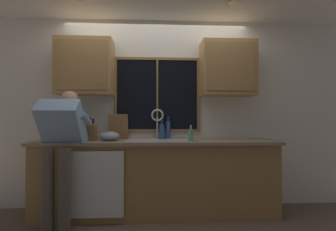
# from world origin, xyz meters

# --- Properties ---
(back_wall) EXTENTS (5.33, 0.12, 2.55)m
(back_wall) POSITION_xyz_m (0.00, 0.06, 1.27)
(back_wall) COLOR silver
(back_wall) RESTS_ON floor
(ceiling_downlight_right) EXTENTS (0.14, 0.14, 0.01)m
(ceiling_downlight_right) POSITION_xyz_m (0.88, -0.60, 2.54)
(ceiling_downlight_right) COLOR #FFEAB2
(window_glass) EXTENTS (1.10, 0.02, 0.95)m
(window_glass) POSITION_xyz_m (0.01, -0.01, 1.52)
(window_glass) COLOR black
(window_frame_top) EXTENTS (1.17, 0.02, 0.04)m
(window_frame_top) POSITION_xyz_m (0.01, -0.02, 2.02)
(window_frame_top) COLOR olive
(window_frame_bottom) EXTENTS (1.17, 0.02, 0.04)m
(window_frame_bottom) POSITION_xyz_m (0.01, -0.02, 1.03)
(window_frame_bottom) COLOR olive
(window_frame_left) EXTENTS (0.03, 0.02, 0.95)m
(window_frame_left) POSITION_xyz_m (-0.56, -0.02, 1.52)
(window_frame_left) COLOR olive
(window_frame_right) EXTENTS (0.03, 0.02, 0.95)m
(window_frame_right) POSITION_xyz_m (0.57, -0.02, 1.52)
(window_frame_right) COLOR olive
(window_mullion_center) EXTENTS (0.02, 0.02, 0.95)m
(window_mullion_center) POSITION_xyz_m (0.01, -0.02, 1.52)
(window_mullion_center) COLOR olive
(lower_cabinet_run) EXTENTS (2.93, 0.58, 0.88)m
(lower_cabinet_run) POSITION_xyz_m (0.00, -0.29, 0.44)
(lower_cabinet_run) COLOR #A07744
(lower_cabinet_run) RESTS_ON floor
(countertop) EXTENTS (2.99, 0.62, 0.04)m
(countertop) POSITION_xyz_m (0.00, -0.31, 0.90)
(countertop) COLOR gray
(countertop) RESTS_ON lower_cabinet_run
(dishwasher_front) EXTENTS (0.60, 0.02, 0.74)m
(dishwasher_front) POSITION_xyz_m (-0.68, -0.61, 0.46)
(dishwasher_front) COLOR white
(upper_cabinet_left) EXTENTS (0.71, 0.36, 0.72)m
(upper_cabinet_left) POSITION_xyz_m (-0.93, -0.17, 1.86)
(upper_cabinet_left) COLOR #B2844C
(upper_cabinet_right) EXTENTS (0.71, 0.36, 0.72)m
(upper_cabinet_right) POSITION_xyz_m (0.94, -0.17, 1.86)
(upper_cabinet_right) COLOR #B2844C
(sink) EXTENTS (0.80, 0.46, 0.21)m
(sink) POSITION_xyz_m (0.01, -0.30, 0.82)
(sink) COLOR #B7B7BC
(sink) RESTS_ON lower_cabinet_run
(faucet) EXTENTS (0.18, 0.09, 0.40)m
(faucet) POSITION_xyz_m (0.01, -0.12, 1.17)
(faucet) COLOR silver
(faucet) RESTS_ON countertop
(person_standing) EXTENTS (0.53, 0.70, 1.53)m
(person_standing) POSITION_xyz_m (-1.06, -0.60, 0.95)
(person_standing) COLOR #595147
(person_standing) RESTS_ON floor
(knife_block) EXTENTS (0.12, 0.18, 0.32)m
(knife_block) POSITION_xyz_m (-0.82, -0.27, 1.03)
(knife_block) COLOR olive
(knife_block) RESTS_ON countertop
(cutting_board) EXTENTS (0.26, 0.09, 0.33)m
(cutting_board) POSITION_xyz_m (-0.51, -0.09, 1.09)
(cutting_board) COLOR #997047
(cutting_board) RESTS_ON countertop
(mixing_bowl) EXTENTS (0.24, 0.24, 0.12)m
(mixing_bowl) POSITION_xyz_m (-0.59, -0.30, 0.98)
(mixing_bowl) COLOR #8C99A8
(mixing_bowl) RESTS_ON countertop
(soap_dispenser) EXTENTS (0.06, 0.07, 0.20)m
(soap_dispenser) POSITION_xyz_m (0.41, -0.43, 0.99)
(soap_dispenser) COLOR #59A566
(soap_dispenser) RESTS_ON countertop
(bottle_green_glass) EXTENTS (0.07, 0.07, 0.26)m
(bottle_green_glass) POSITION_xyz_m (0.07, -0.11, 1.03)
(bottle_green_glass) COLOR #334C8C
(bottle_green_glass) RESTS_ON countertop
(bottle_tall_clear) EXTENTS (0.06, 0.06, 0.31)m
(bottle_tall_clear) POSITION_xyz_m (0.15, -0.07, 1.05)
(bottle_tall_clear) COLOR #334C8C
(bottle_tall_clear) RESTS_ON countertop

